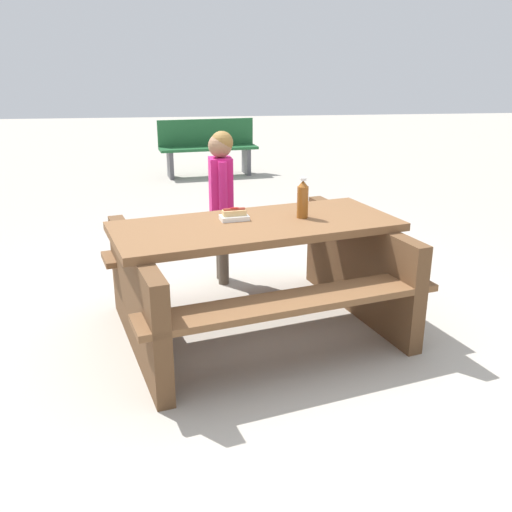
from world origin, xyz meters
TOP-DOWN VIEW (x-y plane):
  - ground_plane at (0.00, 0.00)m, footprint 30.00×30.00m
  - picnic_table at (0.00, 0.00)m, footprint 2.10×1.81m
  - soda_bottle at (-0.32, -0.08)m, footprint 0.07×0.07m
  - hotdog_tray at (0.13, -0.08)m, footprint 0.19×0.14m
  - child_in_coat at (0.16, -0.92)m, footprint 0.19×0.30m
  - park_bench_near at (0.07, -5.45)m, footprint 1.54×0.62m

SIDE VIEW (x-z plane):
  - ground_plane at x=0.00m, z-range 0.00..0.00m
  - picnic_table at x=0.00m, z-range 0.07..0.82m
  - park_bench_near at x=0.07m, z-range 0.02..0.87m
  - child_in_coat at x=0.16m, z-range 0.17..1.39m
  - hotdog_tray at x=0.13m, z-range 0.74..0.82m
  - soda_bottle at x=-0.32m, z-range 0.74..1.00m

